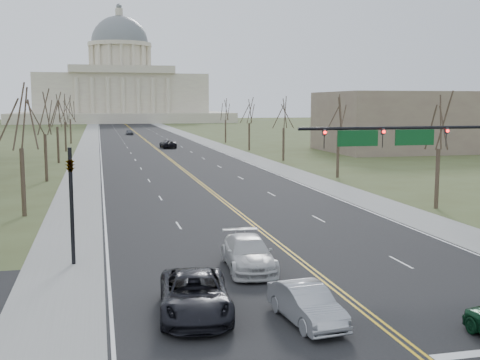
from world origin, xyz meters
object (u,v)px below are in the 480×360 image
car_far_nb (168,144)px  car_far_sb (129,132)px  signal_left (71,193)px  signal_mast (413,146)px  car_sb_inner_lead (306,304)px  car_sb_outer_lead (195,294)px  car_sb_inner_second (248,253)px

car_far_nb → car_far_sb: 47.34m
signal_left → car_far_nb: signal_left is taller
signal_mast → signal_left: size_ratio=2.02×
car_sb_inner_lead → car_far_sb: bearing=83.6°
car_sb_outer_lead → signal_left: bearing=125.4°
car_sb_outer_lead → car_sb_inner_second: car_sb_outer_lead is taller
signal_left → car_far_nb: (13.68, 78.15, -2.98)m
signal_mast → car_sb_inner_lead: 15.41m
car_far_sb → car_far_nb: bearing=-89.3°
car_sb_inner_lead → car_far_sb: car_sb_inner_lead is taller
signal_left → car_sb_outer_lead: 10.40m
signal_left → car_far_sb: size_ratio=1.49×
car_sb_inner_lead → signal_mast: bearing=39.8°
signal_mast → car_sb_outer_lead: (-14.05, -8.71, -4.94)m
signal_left → car_far_sb: (9.17, 125.27, -3.02)m
car_sb_outer_lead → car_far_sb: size_ratio=1.44×
signal_mast → signal_left: (-18.95, 0.00, -2.05)m
signal_left → car_sb_outer_lead: (4.90, -8.71, -2.90)m
car_sb_inner_lead → car_sb_outer_lead: 4.34m
car_sb_inner_lead → car_far_nb: bearing=80.6°
signal_mast → car_far_sb: signal_mast is taller
signal_mast → car_sb_inner_second: size_ratio=2.21×
car_sb_inner_lead → car_sb_inner_second: 7.56m
signal_mast → car_far_sb: 125.76m
signal_left → car_sb_inner_second: 9.44m
signal_left → car_far_sb: 125.65m
signal_mast → car_sb_inner_lead: bearing=-133.9°
signal_left → signal_mast: bearing=-0.0°
car_sb_inner_lead → car_far_sb: size_ratio=1.08×
car_sb_inner_second → car_far_sb: (0.69, 128.22, -0.11)m
signal_mast → car_far_nb: (-5.26, 78.15, -5.03)m
car_far_nb → car_far_sb: (-4.51, 47.13, -0.04)m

